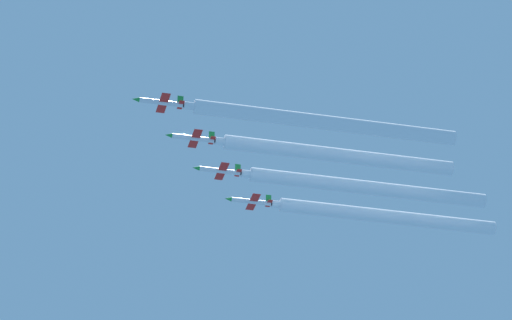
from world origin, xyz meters
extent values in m
cylinder|color=silver|center=(-17.75, 15.11, 204.16)|extent=(1.25, 10.81, 1.25)
cone|color=#198C33|center=(-17.75, 21.42, 204.16)|extent=(1.19, 1.82, 1.19)
ellipsoid|color=black|center=(-17.75, 17.49, 204.69)|extent=(0.69, 2.50, 0.56)
cube|color=red|center=(-17.75, 14.57, 204.06)|extent=(9.10, 2.16, 0.14)
cube|color=red|center=(-17.75, 10.21, 204.16)|extent=(3.87, 1.25, 0.14)
cube|color=#198C33|center=(-17.75, 10.30, 205.75)|extent=(0.11, 1.48, 1.93)
cylinder|color=black|center=(-17.75, 9.42, 204.16)|extent=(0.94, 0.68, 0.94)
cylinder|color=silver|center=(-5.56, 4.68, 202.46)|extent=(1.25, 10.81, 1.25)
cone|color=#198C33|center=(-5.56, 11.00, 202.46)|extent=(1.19, 1.82, 1.19)
ellipsoid|color=black|center=(-5.56, 7.06, 202.99)|extent=(0.69, 2.50, 0.56)
cube|color=red|center=(-5.56, 4.14, 202.36)|extent=(9.10, 2.16, 0.14)
cube|color=red|center=(-5.56, -0.22, 202.46)|extent=(3.87, 1.25, 0.14)
cube|color=#198C33|center=(-5.56, -0.13, 204.05)|extent=(0.11, 1.48, 1.93)
cylinder|color=black|center=(-5.56, -1.00, 202.46)|extent=(0.94, 0.68, 0.94)
cylinder|color=silver|center=(6.26, -4.75, 200.71)|extent=(1.25, 10.81, 1.25)
cone|color=#198C33|center=(6.26, 1.56, 200.71)|extent=(1.19, 1.82, 1.19)
ellipsoid|color=black|center=(6.26, -2.37, 201.25)|extent=(0.69, 2.50, 0.56)
cube|color=red|center=(6.26, -5.29, 200.62)|extent=(9.10, 2.16, 0.14)
cube|color=red|center=(6.26, -9.65, 200.71)|extent=(3.87, 1.25, 0.14)
cube|color=#198C33|center=(6.26, -9.56, 202.31)|extent=(0.11, 1.48, 1.93)
cylinder|color=black|center=(6.26, -10.44, 200.71)|extent=(0.94, 0.68, 0.94)
cylinder|color=silver|center=(17.94, -15.79, 199.17)|extent=(1.25, 10.81, 1.25)
cone|color=#198C33|center=(17.94, -9.48, 199.17)|extent=(1.19, 1.82, 1.19)
ellipsoid|color=black|center=(17.94, -13.42, 199.70)|extent=(0.69, 2.50, 0.56)
cube|color=red|center=(17.94, -16.33, 199.07)|extent=(9.10, 2.16, 0.14)
cube|color=red|center=(17.94, -20.69, 199.17)|extent=(3.87, 1.25, 0.14)
cube|color=#198C33|center=(17.94, -20.60, 200.76)|extent=(0.11, 1.48, 1.93)
cylinder|color=black|center=(17.94, -21.48, 199.17)|extent=(0.94, 0.68, 0.94)
cylinder|color=white|center=(-17.75, -19.94, 204.16)|extent=(1.95, 58.69, 1.95)
cylinder|color=white|center=(-17.75, -26.98, 204.16)|extent=(3.71, 67.49, 3.71)
cylinder|color=white|center=(-5.56, -27.46, 202.46)|extent=(1.95, 52.89, 1.95)
cylinder|color=white|center=(-5.56, -33.81, 202.46)|extent=(3.71, 60.82, 3.71)
cylinder|color=white|center=(6.26, -38.51, 200.71)|extent=(1.95, 56.11, 1.95)
cylinder|color=white|center=(6.26, -45.24, 200.71)|extent=(3.71, 64.52, 3.71)
cylinder|color=white|center=(17.94, -47.90, 199.17)|extent=(1.95, 52.81, 1.95)
cylinder|color=white|center=(17.94, -54.24, 199.17)|extent=(3.71, 60.73, 3.71)
camera|label=1|loc=(-336.71, 65.48, 2.12)|focal=108.84mm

